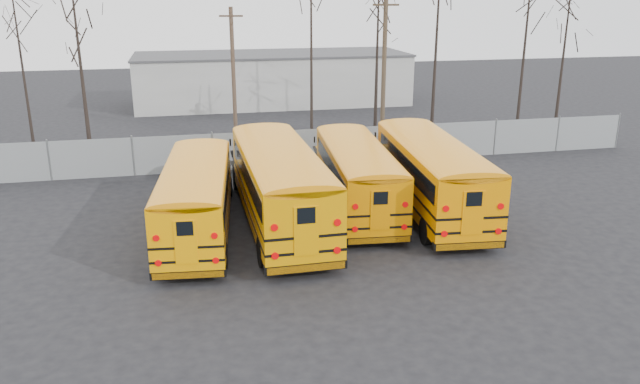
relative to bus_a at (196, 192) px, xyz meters
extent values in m
plane|color=black|center=(5.06, -3.11, -1.70)|extent=(120.00, 120.00, 0.00)
cube|color=gray|center=(5.06, 8.89, -0.70)|extent=(40.00, 0.04, 2.00)
cube|color=#B3B2AE|center=(7.06, 28.89, 0.30)|extent=(22.00, 8.00, 4.00)
cylinder|color=black|center=(-1.39, -3.17, -1.24)|extent=(0.36, 0.96, 0.94)
cylinder|color=black|center=(0.72, -3.39, -1.24)|extent=(0.36, 0.96, 0.94)
cylinder|color=black|center=(-0.59, 4.68, -1.24)|extent=(0.36, 0.96, 0.94)
cylinder|color=black|center=(1.52, 4.46, -1.24)|extent=(0.36, 0.96, 0.94)
cube|color=#EB9300|center=(-0.02, -0.24, -0.13)|extent=(3.22, 8.93, 2.21)
cube|color=#EB9300|center=(0.50, 4.89, -0.77)|extent=(2.26, 1.80, 0.94)
cube|color=black|center=(-0.04, -0.43, 0.36)|extent=(3.16, 8.00, 0.66)
cube|color=black|center=(0.06, 0.55, -0.81)|extent=(3.41, 10.54, 0.08)
cube|color=black|center=(0.06, 0.55, -0.34)|extent=(3.41, 10.54, 0.08)
cube|color=black|center=(-0.46, -4.49, -1.28)|extent=(2.41, 0.45, 0.26)
cube|color=black|center=(0.57, 5.64, -1.28)|extent=(2.26, 0.42, 0.24)
cube|color=#EB9300|center=(-0.47, -4.60, -0.16)|extent=(0.70, 0.11, 1.46)
cylinder|color=#B20505|center=(-1.36, -4.52, -0.81)|extent=(0.21, 0.06, 0.21)
cylinder|color=#B20505|center=(0.42, -4.70, -0.81)|extent=(0.21, 0.06, 0.21)
cylinder|color=#B20505|center=(-1.36, -4.52, 0.03)|extent=(0.21, 0.06, 0.21)
cylinder|color=#B20505|center=(0.42, -4.70, 0.03)|extent=(0.21, 0.06, 0.21)
cylinder|color=black|center=(2.06, -3.51, -1.17)|extent=(0.31, 1.07, 1.07)
cylinder|color=black|center=(4.48, -3.49, -1.17)|extent=(0.31, 1.07, 1.07)
cylinder|color=black|center=(1.97, 5.48, -1.17)|extent=(0.31, 1.07, 1.07)
cylinder|color=black|center=(4.39, 5.51, -1.17)|extent=(0.31, 1.07, 1.07)
cube|color=#D88900|center=(3.23, -0.02, 0.09)|extent=(2.78, 9.99, 2.52)
cube|color=#D88900|center=(3.17, 5.87, -0.63)|extent=(2.43, 1.85, 1.07)
cube|color=black|center=(3.24, -0.23, 0.65)|extent=(2.81, 8.92, 0.75)
cube|color=black|center=(3.22, 0.89, -0.69)|extent=(2.83, 11.83, 0.10)
cube|color=black|center=(3.22, 0.89, -0.15)|extent=(2.83, 11.83, 0.10)
cube|color=black|center=(3.28, -4.89, -1.22)|extent=(2.74, 0.26, 0.30)
cube|color=black|center=(3.16, 6.73, -1.22)|extent=(2.57, 0.24, 0.28)
cube|color=#D88900|center=(3.29, -5.01, 0.06)|extent=(0.80, 0.05, 1.66)
cylinder|color=#B20505|center=(2.27, -5.03, -0.69)|extent=(0.24, 0.05, 0.24)
cylinder|color=#B20505|center=(4.30, -5.01, -0.69)|extent=(0.24, 0.05, 0.24)
cylinder|color=#B20505|center=(2.27, -5.03, 0.28)|extent=(0.24, 0.05, 0.24)
cylinder|color=#B20505|center=(4.30, -5.01, 0.28)|extent=(0.24, 0.05, 0.24)
cylinder|color=black|center=(5.39, -1.69, -1.23)|extent=(0.35, 0.97, 0.95)
cylinder|color=black|center=(7.53, -1.88, -1.23)|extent=(0.35, 0.97, 0.95)
cylinder|color=black|center=(6.10, 6.27, -1.23)|extent=(0.35, 0.97, 0.95)
cylinder|color=black|center=(8.24, 6.08, -1.23)|extent=(0.35, 0.97, 0.95)
cube|color=#D17800|center=(6.74, 1.29, -0.11)|extent=(3.16, 9.03, 2.24)
cube|color=#D17800|center=(7.20, 6.50, -0.75)|extent=(2.28, 1.80, 0.95)
cube|color=black|center=(6.72, 1.10, 0.39)|extent=(3.11, 8.08, 0.67)
cube|color=black|center=(6.81, 2.10, -0.80)|extent=(3.33, 10.66, 0.09)
cube|color=black|center=(6.81, 2.10, -0.33)|extent=(3.33, 10.66, 0.09)
cube|color=black|center=(6.35, -3.02, -1.28)|extent=(2.44, 0.42, 0.27)
cube|color=black|center=(7.27, 7.26, -1.28)|extent=(2.29, 0.39, 0.25)
cube|color=#D17800|center=(6.34, -3.12, -0.13)|extent=(0.71, 0.10, 1.47)
cylinder|color=#B20505|center=(5.44, -3.05, -0.80)|extent=(0.21, 0.06, 0.21)
cylinder|color=#B20505|center=(7.24, -3.21, -0.80)|extent=(0.21, 0.06, 0.21)
cylinder|color=#B20505|center=(5.44, -3.05, 0.06)|extent=(0.21, 0.06, 0.21)
cylinder|color=#B20505|center=(7.24, -3.21, 0.06)|extent=(0.21, 0.06, 0.21)
cylinder|color=black|center=(8.26, -2.85, -1.19)|extent=(0.38, 1.06, 1.03)
cylinder|color=black|center=(10.58, -3.07, -1.19)|extent=(0.38, 1.06, 1.03)
cylinder|color=black|center=(9.05, 5.79, -1.19)|extent=(0.38, 1.06, 1.03)
cylinder|color=black|center=(11.37, 5.57, -1.19)|extent=(0.38, 1.06, 1.03)
cube|color=orange|center=(9.72, 0.38, 0.03)|extent=(3.45, 9.80, 2.43)
cube|color=orange|center=(10.24, 6.04, -0.67)|extent=(2.47, 1.96, 1.03)
cube|color=black|center=(9.70, 0.18, 0.57)|extent=(3.39, 8.78, 0.72)
cube|color=black|center=(9.80, 1.26, -0.72)|extent=(3.64, 11.58, 0.09)
cube|color=black|center=(9.80, 1.26, -0.21)|extent=(3.64, 11.58, 0.09)
cube|color=black|center=(9.30, -4.30, -1.24)|extent=(2.65, 0.47, 0.29)
cube|color=black|center=(10.32, 6.86, -1.24)|extent=(2.49, 0.43, 0.27)
cube|color=orange|center=(9.28, -4.41, 0.00)|extent=(0.78, 0.11, 1.60)
cylinder|color=#B20505|center=(8.31, -4.33, -0.72)|extent=(0.23, 0.06, 0.23)
cylinder|color=#B20505|center=(10.26, -4.51, -0.72)|extent=(0.23, 0.06, 0.23)
cylinder|color=#B20505|center=(8.31, -4.33, 0.21)|extent=(0.23, 0.06, 0.23)
cylinder|color=#B20505|center=(10.26, -4.51, 0.21)|extent=(0.23, 0.06, 0.23)
cylinder|color=#4B382A|center=(2.88, 16.22, 2.35)|extent=(0.25, 0.25, 8.11)
cube|color=#4B382A|center=(2.88, 16.22, 5.86)|extent=(1.44, 0.37, 0.11)
cylinder|color=#443626|center=(11.80, 13.60, 2.70)|extent=(0.27, 0.27, 8.82)
cube|color=#443626|center=(11.80, 13.60, 6.52)|extent=(1.56, 0.43, 0.12)
cone|color=black|center=(-8.71, 13.96, 3.28)|extent=(0.26, 0.26, 9.96)
cone|color=black|center=(-5.30, 11.19, 2.81)|extent=(0.26, 0.26, 9.04)
cone|color=black|center=(6.78, 11.12, 4.76)|extent=(0.26, 0.26, 12.93)
cone|color=black|center=(11.68, 14.69, 3.00)|extent=(0.26, 0.26, 9.40)
cone|color=black|center=(15.51, 14.56, 4.09)|extent=(0.26, 0.26, 11.58)
cone|color=black|center=(20.21, 12.06, 4.13)|extent=(0.26, 0.26, 11.67)
cone|color=black|center=(22.54, 11.51, 2.90)|extent=(0.26, 0.26, 9.21)
camera|label=1|loc=(-0.23, -23.08, 7.33)|focal=35.00mm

